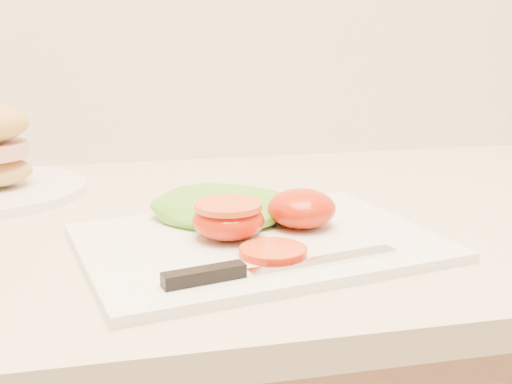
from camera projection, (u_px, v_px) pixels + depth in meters
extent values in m
cube|color=white|center=(258.00, 242.00, 0.65)|extent=(0.39, 0.31, 0.01)
ellipsoid|color=red|center=(302.00, 208.00, 0.68)|extent=(0.07, 0.07, 0.04)
ellipsoid|color=red|center=(228.00, 221.00, 0.64)|extent=(0.07, 0.07, 0.04)
cylinder|color=red|center=(228.00, 206.00, 0.64)|extent=(0.07, 0.07, 0.01)
cylinder|color=orange|center=(273.00, 251.00, 0.60)|extent=(0.06, 0.06, 0.01)
ellipsoid|color=#65BA31|center=(220.00, 207.00, 0.70)|extent=(0.18, 0.16, 0.03)
ellipsoid|color=#65BA31|center=(254.00, 205.00, 0.72)|extent=(0.12, 0.10, 0.02)
cube|color=silver|center=(325.00, 261.00, 0.58)|extent=(0.15, 0.05, 0.00)
cube|color=black|center=(204.00, 275.00, 0.53)|extent=(0.07, 0.03, 0.01)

